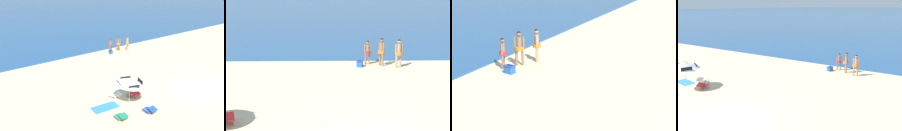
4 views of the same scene
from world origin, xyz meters
TOP-DOWN VIEW (x-y plane):
  - lounge_chair_facing_sea at (-4.98, 2.21)m, footprint 0.79×1.00m
  - person_standing_near_shore at (3.07, 11.28)m, footprint 0.49×0.44m
  - person_standing_beside at (2.05, 11.77)m, footprint 0.44×0.49m
  - person_wading_in at (1.21, 12.23)m, footprint 0.45×0.39m
  - cooler_box at (0.65, 11.53)m, footprint 0.47×0.57m

SIDE VIEW (x-z plane):
  - cooler_box at x=0.65m, z-range -0.01..0.42m
  - lounge_chair_facing_sea at x=-4.98m, z-range 0.02..0.53m
  - person_wading_in at x=1.21m, z-range 0.12..1.70m
  - person_standing_near_shore at x=3.07m, z-range 0.14..1.94m
  - person_standing_beside at x=2.05m, z-range 0.14..1.95m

